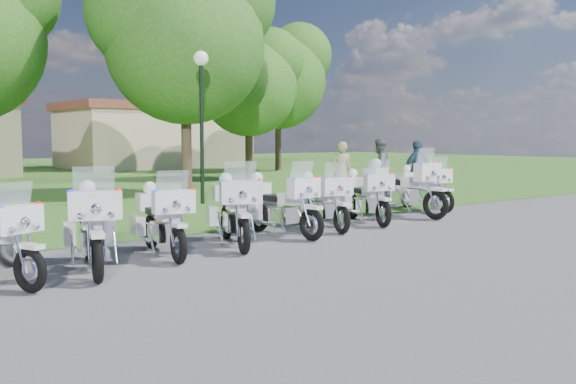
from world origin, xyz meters
TOP-DOWN VIEW (x-y plane):
  - ground at (0.00, 0.00)m, footprint 100.00×100.00m
  - motorcycle_1 at (-4.50, 0.93)m, footprint 1.23×2.32m
  - motorcycle_2 at (-3.10, 1.39)m, footprint 0.97×2.19m
  - motorcycle_3 at (-1.59, 1.47)m, footprint 1.35×2.25m
  - motorcycle_4 at (-0.21, 1.86)m, footprint 0.82×2.30m
  - motorcycle_5 at (1.11, 2.05)m, footprint 1.07×2.17m
  - motorcycle_6 at (2.58, 2.18)m, footprint 1.19×2.16m
  - motorcycle_7 at (4.20, 2.54)m, footprint 0.94×2.60m
  - motorcycle_8 at (5.65, 3.03)m, footprint 0.94×2.19m
  - lamp_post at (1.67, 8.10)m, footprint 0.44×0.44m
  - tree_2 at (2.94, 11.42)m, footprint 6.48×5.53m
  - tree_3 at (9.14, 16.52)m, footprint 5.36×4.57m
  - tree_4 at (14.55, 21.37)m, footprint 6.47×5.52m
  - building_east at (11.00, 30.00)m, footprint 11.44×7.28m
  - bystander_a at (5.36, 5.99)m, footprint 0.81×0.73m
  - bystander_b at (7.90, 6.82)m, footprint 1.02×0.84m
  - bystander_c at (7.64, 4.91)m, footprint 1.17×0.66m

SIDE VIEW (x-z plane):
  - ground at x=0.00m, z-range 0.00..0.00m
  - motorcycle_8 at x=5.65m, z-range -0.12..1.36m
  - motorcycle_2 at x=-3.10m, z-range -0.12..1.36m
  - motorcycle_5 at x=1.11m, z-range -0.12..1.36m
  - motorcycle_6 at x=2.58m, z-range -0.12..1.38m
  - motorcycle_4 at x=-0.21m, z-range -0.13..1.42m
  - motorcycle_3 at x=-1.59m, z-range -0.13..1.47m
  - motorcycle_1 at x=-4.50m, z-range -0.13..1.48m
  - motorcycle_7 at x=4.20m, z-range -0.14..1.60m
  - bystander_a at x=5.36m, z-range 0.00..1.85m
  - bystander_c at x=7.64m, z-range 0.00..1.88m
  - bystander_b at x=7.90m, z-range 0.00..1.95m
  - building_east at x=11.00m, z-range 0.02..4.12m
  - lamp_post at x=1.67m, z-range 1.12..5.65m
  - tree_3 at x=9.14m, z-range 1.15..8.30m
  - tree_4 at x=14.55m, z-range 1.40..10.03m
  - tree_2 at x=2.94m, z-range 1.40..10.03m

